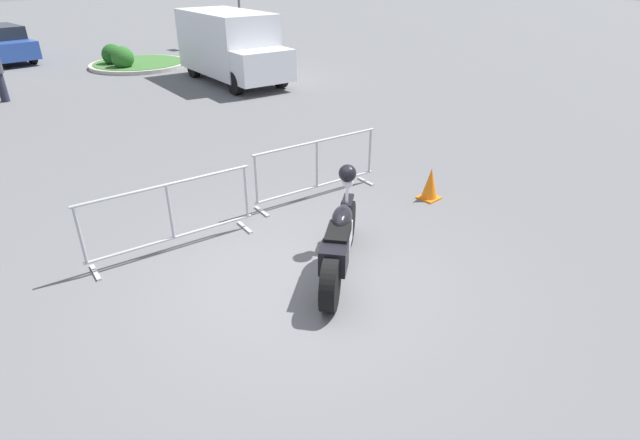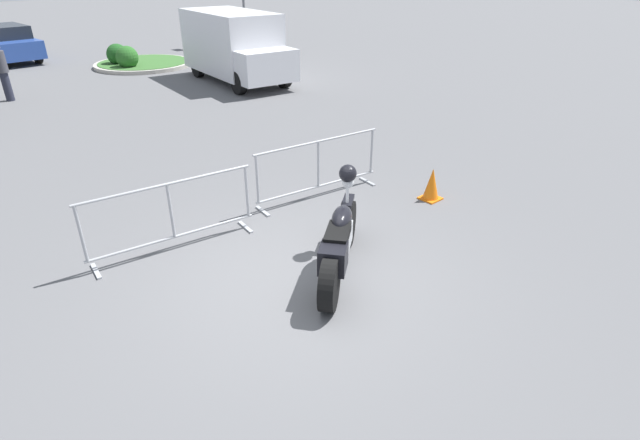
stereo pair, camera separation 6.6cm
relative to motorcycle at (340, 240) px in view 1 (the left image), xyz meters
The scene contains 7 objects.
ground_plane 0.80m from the motorcycle, 158.35° to the left, with size 120.00×120.00×0.00m, color #5B5B5E.
motorcycle is the anchor object (origin of this frame).
crowd_barrier_near 2.50m from the motorcycle, 124.42° to the left, with size 2.53×0.73×1.07m.
crowd_barrier_far 2.51m from the motorcycle, 55.57° to the left, with size 2.53×0.73×1.07m.
delivery_van 12.76m from the motorcycle, 63.60° to the left, with size 2.45×5.17×2.31m.
planter_island 16.85m from the motorcycle, 75.94° to the left, with size 3.87×3.87×0.93m.
traffic_cone 2.95m from the motorcycle, 12.55° to the left, with size 0.34×0.34×0.59m.
Camera 1 is at (-3.50, -4.40, 3.86)m, focal length 28.00 mm.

